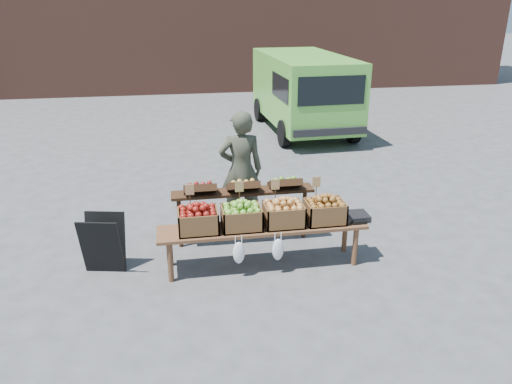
{
  "coord_description": "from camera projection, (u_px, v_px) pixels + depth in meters",
  "views": [
    {
      "loc": [
        -1.16,
        -5.45,
        3.33
      ],
      "look_at": [
        -0.07,
        0.77,
        0.85
      ],
      "focal_mm": 35.0,
      "sensor_mm": 36.0,
      "label": 1
    }
  ],
  "objects": [
    {
      "name": "delivery_van",
      "position": [
        303.0,
        94.0,
        12.92
      ],
      "size": [
        2.16,
        4.44,
        1.96
      ],
      "primitive_type": null,
      "rotation": [
        0.0,
        0.0,
        0.04
      ],
      "color": "#5CB73E",
      "rests_on": "ground"
    },
    {
      "name": "back_table",
      "position": [
        243.0,
        209.0,
        7.08
      ],
      "size": [
        2.1,
        0.44,
        1.04
      ],
      "primitive_type": null,
      "color": "#311D0F",
      "rests_on": "ground"
    },
    {
      "name": "crate_russet_pears",
      "position": [
        241.0,
        218.0,
        6.33
      ],
      "size": [
        0.5,
        0.4,
        0.28
      ],
      "primitive_type": null,
      "color": "#4D9225",
      "rests_on": "display_bench"
    },
    {
      "name": "ground",
      "position": [
        272.0,
        275.0,
        6.4
      ],
      "size": [
        80.0,
        80.0,
        0.0
      ],
      "primitive_type": "plane",
      "color": "#4A4B4D"
    },
    {
      "name": "crate_golden_apples",
      "position": [
        198.0,
        221.0,
        6.24
      ],
      "size": [
        0.5,
        0.4,
        0.28
      ],
      "primitive_type": null,
      "color": "maroon",
      "rests_on": "display_bench"
    },
    {
      "name": "display_bench",
      "position": [
        263.0,
        246.0,
        6.53
      ],
      "size": [
        2.7,
        0.56,
        0.57
      ],
      "primitive_type": null,
      "color": "brown",
      "rests_on": "ground"
    },
    {
      "name": "vendor",
      "position": [
        241.0,
        170.0,
        7.46
      ],
      "size": [
        0.67,
        0.45,
        1.81
      ],
      "primitive_type": "imported",
      "rotation": [
        0.0,
        0.0,
        3.12
      ],
      "color": "#383C2D",
      "rests_on": "ground"
    },
    {
      "name": "crate_red_apples",
      "position": [
        284.0,
        215.0,
        6.42
      ],
      "size": [
        0.5,
        0.4,
        0.28
      ],
      "primitive_type": null,
      "color": "gold",
      "rests_on": "display_bench"
    },
    {
      "name": "chalkboard_sign",
      "position": [
        103.0,
        244.0,
        6.35
      ],
      "size": [
        0.57,
        0.39,
        0.78
      ],
      "primitive_type": null,
      "rotation": [
        0.0,
        0.0,
        -0.21
      ],
      "color": "black",
      "rests_on": "ground"
    },
    {
      "name": "weighing_scale",
      "position": [
        355.0,
        216.0,
        6.61
      ],
      "size": [
        0.34,
        0.3,
        0.08
      ],
      "primitive_type": "cube",
      "color": "black",
      "rests_on": "display_bench"
    },
    {
      "name": "crate_green_apples",
      "position": [
        325.0,
        212.0,
        6.51
      ],
      "size": [
        0.5,
        0.4,
        0.28
      ],
      "primitive_type": null,
      "color": "brown",
      "rests_on": "display_bench"
    }
  ]
}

